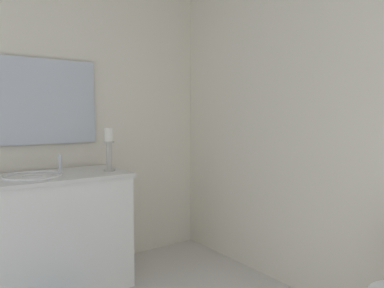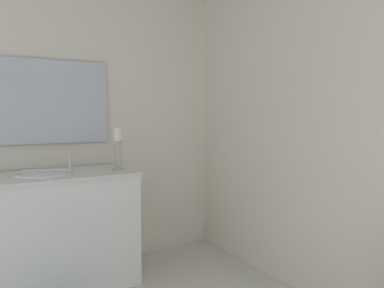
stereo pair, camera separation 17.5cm
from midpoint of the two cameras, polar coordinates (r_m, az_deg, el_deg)
wall_back at (r=2.66m, az=16.11°, el=3.20°), size 2.82×0.04×2.45m
wall_left at (r=3.11m, az=-23.86°, el=3.15°), size 0.04×2.87×2.45m
vanity_cabinet at (r=2.89m, az=-25.05°, el=-13.01°), size 0.58×1.30×0.86m
sink_basin at (r=2.80m, az=-25.30°, el=-5.38°), size 0.40×0.40×0.24m
mirror at (r=3.04m, az=-26.68°, el=6.03°), size 0.02×1.12×0.65m
candle_holder_tall at (r=2.84m, az=-14.56°, el=-0.63°), size 0.09×0.09×0.32m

